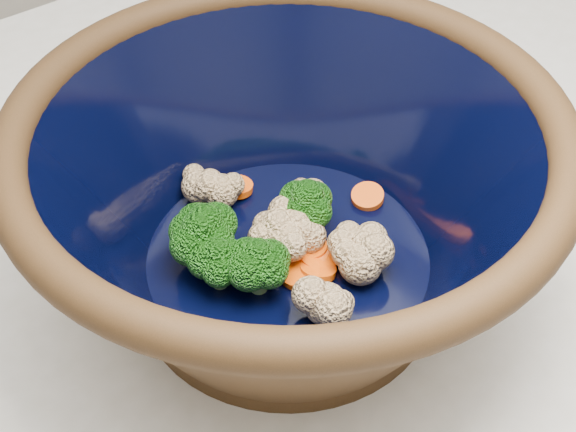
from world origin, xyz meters
The scene contains 2 objects.
mixing_bowl centered at (-0.07, 0.06, 1.00)m, with size 0.49×0.49×0.17m.
vegetable_pile centered at (-0.09, 0.07, 0.96)m, with size 0.18×0.19×0.06m.
Camera 1 is at (-0.34, -0.27, 1.39)m, focal length 50.00 mm.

